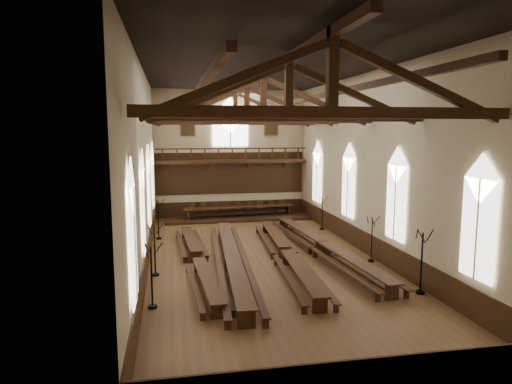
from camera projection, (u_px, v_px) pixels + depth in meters
ground at (263, 260)px, 24.23m from camera, size 26.00×26.00×0.00m
room_walls at (263, 138)px, 23.35m from camera, size 26.00×26.00×26.00m
wainscot_band at (263, 249)px, 24.14m from camera, size 12.00×26.00×1.20m
side_windows at (263, 191)px, 23.72m from camera, size 11.85×19.80×4.50m
end_window at (230, 125)px, 35.80m from camera, size 2.80×0.12×3.80m
minstrels_gallery at (231, 168)px, 36.02m from camera, size 11.80×1.24×3.70m
portraits at (230, 127)px, 35.81m from camera, size 7.75×0.09×1.45m
roof_trusses at (263, 103)px, 23.11m from camera, size 11.70×25.70×2.80m
refectory_row_a at (197, 258)px, 22.96m from camera, size 1.68×13.74×0.67m
refectory_row_b at (232, 257)px, 22.81m from camera, size 2.07×14.96×0.80m
refectory_row_c at (286, 252)px, 23.88m from camera, size 1.93×14.36×0.74m
refectory_row_d at (323, 245)px, 25.20m from camera, size 2.10×14.80×0.78m
dais at (240, 218)px, 35.40m from camera, size 11.40×2.85×0.19m
high_table at (239, 208)px, 35.29m from camera, size 8.64×1.71×0.81m
high_chairs at (238, 207)px, 36.12m from camera, size 7.74×0.54×1.09m
candelabrum_left_near at (152, 288)px, 17.68m from camera, size 0.69×0.80×2.60m
candelabrum_left_mid at (155, 260)px, 21.60m from camera, size 0.77×0.72×2.54m
candelabrum_left_far at (159, 227)px, 28.84m from camera, size 0.77×0.76×2.59m
candelabrum_right_near at (421, 274)px, 19.21m from camera, size 0.79×0.85×2.79m
candelabrum_right_mid at (371, 248)px, 23.91m from camera, size 0.70×0.73×2.42m
candelabrum_right_far at (322, 219)px, 31.62m from camera, size 0.66×0.72×2.36m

